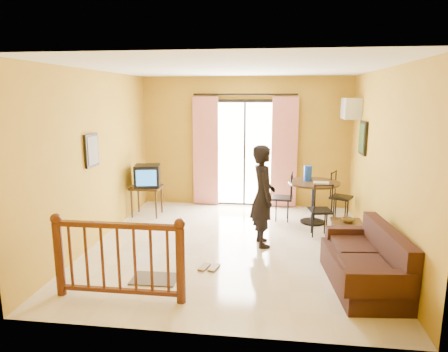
# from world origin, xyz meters

# --- Properties ---
(ground) EXTENTS (5.00, 5.00, 0.00)m
(ground) POSITION_xyz_m (0.00, 0.00, 0.00)
(ground) COLOR beige
(ground) RESTS_ON ground
(room_shell) EXTENTS (5.00, 5.00, 5.00)m
(room_shell) POSITION_xyz_m (0.00, 0.00, 1.70)
(room_shell) COLOR white
(room_shell) RESTS_ON ground
(balcony_door) EXTENTS (2.25, 0.14, 2.46)m
(balcony_door) POSITION_xyz_m (0.00, 2.43, 1.19)
(balcony_door) COLOR black
(balcony_door) RESTS_ON ground
(tv_table) EXTENTS (0.60, 0.50, 0.60)m
(tv_table) POSITION_xyz_m (-1.90, 1.44, 0.52)
(tv_table) COLOR black
(tv_table) RESTS_ON ground
(television) EXTENTS (0.57, 0.54, 0.44)m
(television) POSITION_xyz_m (-1.87, 1.44, 0.82)
(television) COLOR black
(television) RESTS_ON tv_table
(picture_left) EXTENTS (0.05, 0.42, 0.52)m
(picture_left) POSITION_xyz_m (-2.22, -0.20, 1.55)
(picture_left) COLOR black
(picture_left) RESTS_ON room_shell
(dining_table) EXTENTS (0.96, 0.96, 0.80)m
(dining_table) POSITION_xyz_m (1.40, 1.38, 0.64)
(dining_table) COLOR black
(dining_table) RESTS_ON ground
(water_jug) EXTENTS (0.16, 0.16, 0.29)m
(water_jug) POSITION_xyz_m (1.29, 1.46, 0.95)
(water_jug) COLOR #1339B9
(water_jug) RESTS_ON dining_table
(serving_tray) EXTENTS (0.30, 0.21, 0.02)m
(serving_tray) POSITION_xyz_m (1.52, 1.28, 0.81)
(serving_tray) COLOR beige
(serving_tray) RESTS_ON dining_table
(dining_chairs) EXTENTS (1.63, 1.49, 0.95)m
(dining_chairs) POSITION_xyz_m (1.41, 1.24, 0.00)
(dining_chairs) COLOR black
(dining_chairs) RESTS_ON ground
(air_conditioner) EXTENTS (0.31, 0.60, 0.40)m
(air_conditioner) POSITION_xyz_m (2.09, 1.95, 2.15)
(air_conditioner) COLOR silver
(air_conditioner) RESTS_ON room_shell
(botanical_print) EXTENTS (0.05, 0.50, 0.60)m
(botanical_print) POSITION_xyz_m (2.22, 1.30, 1.65)
(botanical_print) COLOR black
(botanical_print) RESTS_ON room_shell
(coffee_table) EXTENTS (0.48, 0.87, 0.39)m
(coffee_table) POSITION_xyz_m (1.85, 0.09, 0.26)
(coffee_table) COLOR black
(coffee_table) RESTS_ON ground
(bowl) EXTENTS (0.26, 0.26, 0.06)m
(bowl) POSITION_xyz_m (1.85, 0.26, 0.42)
(bowl) COLOR brown
(bowl) RESTS_ON coffee_table
(sofa) EXTENTS (0.90, 1.70, 0.78)m
(sofa) POSITION_xyz_m (1.85, -1.20, 0.29)
(sofa) COLOR #331813
(sofa) RESTS_ON ground
(standing_person) EXTENTS (0.53, 0.68, 1.64)m
(standing_person) POSITION_xyz_m (0.48, 0.10, 0.82)
(standing_person) COLOR black
(standing_person) RESTS_ON ground
(stair_balustrade) EXTENTS (1.63, 0.13, 1.04)m
(stair_balustrade) POSITION_xyz_m (-1.15, -1.90, 0.56)
(stair_balustrade) COLOR #471E0F
(stair_balustrade) RESTS_ON ground
(doormat) EXTENTS (0.61, 0.41, 0.02)m
(doormat) POSITION_xyz_m (-0.89, -1.37, 0.01)
(doormat) COLOR #574F46
(doormat) RESTS_ON ground
(sandals) EXTENTS (0.29, 0.27, 0.03)m
(sandals) POSITION_xyz_m (-0.23, -0.93, 0.01)
(sandals) COLOR brown
(sandals) RESTS_ON ground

